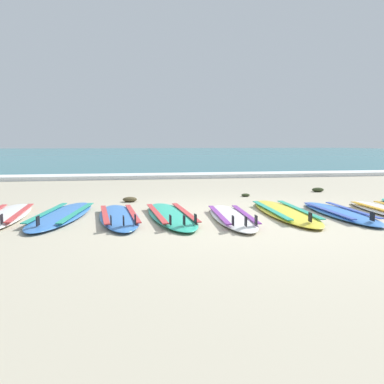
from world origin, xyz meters
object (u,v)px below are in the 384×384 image
at_px(surfboard_2, 62,215).
at_px(surfboard_6, 284,212).
at_px(surfboard_1, 6,216).
at_px(surfboard_4, 171,215).
at_px(surfboard_5, 232,217).
at_px(surfboard_7, 339,213).
at_px(surfboard_3, 119,216).

relative_size(surfboard_2, surfboard_6, 1.01).
height_order(surfboard_1, surfboard_4, same).
bearing_deg(surfboard_5, surfboard_1, 168.63).
height_order(surfboard_6, surfboard_7, same).
relative_size(surfboard_5, surfboard_6, 0.86).
bearing_deg(surfboard_3, surfboard_1, 168.01).
bearing_deg(surfboard_5, surfboard_7, 2.18).
distance_m(surfboard_1, surfboard_7, 4.53).
height_order(surfboard_4, surfboard_7, same).
bearing_deg(surfboard_1, surfboard_6, -5.35).
bearing_deg(surfboard_1, surfboard_5, -11.37).
xyz_separation_m(surfboard_1, surfboard_7, (4.49, -0.53, -0.00)).
bearing_deg(surfboard_6, surfboard_2, 174.73).
relative_size(surfboard_3, surfboard_7, 1.02).
distance_m(surfboard_3, surfboard_5, 1.48).
bearing_deg(surfboard_1, surfboard_3, -11.99).
bearing_deg(surfboard_6, surfboard_3, 179.08).
bearing_deg(surfboard_2, surfboard_1, 174.33).
distance_m(surfboard_1, surfboard_3, 1.52).
xyz_separation_m(surfboard_3, surfboard_6, (2.28, -0.04, -0.00)).
height_order(surfboard_2, surfboard_7, same).
bearing_deg(surfboard_6, surfboard_4, 179.48).
bearing_deg(surfboard_6, surfboard_1, 174.65).
distance_m(surfboard_2, surfboard_5, 2.27).
xyz_separation_m(surfboard_6, surfboard_7, (0.73, -0.18, 0.00)).
xyz_separation_m(surfboard_4, surfboard_7, (2.32, -0.20, -0.00)).
distance_m(surfboard_2, surfboard_7, 3.79).
xyz_separation_m(surfboard_1, surfboard_4, (2.17, -0.34, -0.00)).
bearing_deg(surfboard_7, surfboard_4, 175.20).
height_order(surfboard_1, surfboard_7, same).
xyz_separation_m(surfboard_1, surfboard_3, (1.49, -0.32, 0.00)).
distance_m(surfboard_4, surfboard_5, 0.81).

